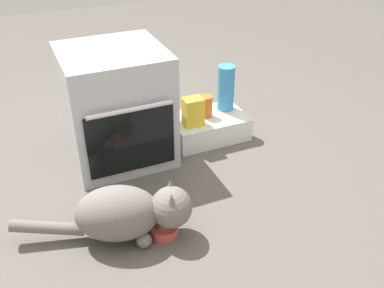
% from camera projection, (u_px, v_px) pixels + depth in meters
% --- Properties ---
extents(ground, '(8.00, 8.00, 0.00)m').
position_uv_depth(ground, '(139.00, 198.00, 2.33)').
color(ground, '#56514C').
extents(oven, '(0.57, 0.60, 0.67)m').
position_uv_depth(oven, '(117.00, 106.00, 2.51)').
color(oven, '#B7BABF').
rests_on(oven, ground).
extents(pantry_cabinet, '(0.49, 0.32, 0.15)m').
position_uv_depth(pantry_cabinet, '(208.00, 127.00, 2.83)').
color(pantry_cabinet, white).
rests_on(pantry_cabinet, ground).
extents(food_bowl, '(0.14, 0.14, 0.08)m').
position_uv_depth(food_bowl, '(164.00, 229.00, 2.08)').
color(food_bowl, '#C64C47').
rests_on(food_bowl, ground).
extents(cat, '(0.82, 0.38, 0.28)m').
position_uv_depth(cat, '(128.00, 212.00, 2.01)').
color(cat, slate).
rests_on(cat, ground).
extents(sauce_jar, '(0.08, 0.08, 0.14)m').
position_uv_depth(sauce_jar, '(206.00, 106.00, 2.76)').
color(sauce_jar, '#D16023').
rests_on(sauce_jar, pantry_cabinet).
extents(water_bottle, '(0.11, 0.11, 0.30)m').
position_uv_depth(water_bottle, '(226.00, 88.00, 2.81)').
color(water_bottle, '#388CD1').
rests_on(water_bottle, pantry_cabinet).
extents(snack_bag, '(0.12, 0.09, 0.18)m').
position_uv_depth(snack_bag, '(193.00, 112.00, 2.65)').
color(snack_bag, yellow).
rests_on(snack_bag, pantry_cabinet).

